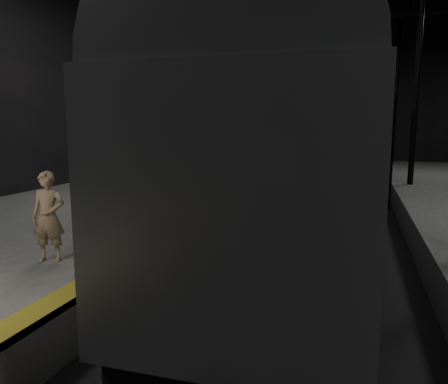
% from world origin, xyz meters
% --- Properties ---
extents(ground, '(44.00, 44.00, 0.00)m').
position_xyz_m(ground, '(0.00, 0.00, 0.00)').
color(ground, black).
rests_on(ground, ground).
extents(platform_left, '(9.00, 43.80, 1.00)m').
position_xyz_m(platform_left, '(-7.50, 0.00, 0.50)').
color(platform_left, '#4A4A47').
rests_on(platform_left, ground).
extents(tactile_strip, '(0.50, 43.80, 0.01)m').
position_xyz_m(tactile_strip, '(-3.25, 0.00, 1.00)').
color(tactile_strip, olive).
rests_on(tactile_strip, platform_left).
extents(track, '(2.40, 43.00, 0.24)m').
position_xyz_m(track, '(0.00, 0.00, 0.07)').
color(track, '#3F3328').
rests_on(track, ground).
extents(train, '(3.29, 21.99, 5.88)m').
position_xyz_m(train, '(-0.00, 0.76, 3.28)').
color(train, '#9D9EA4').
rests_on(train, ground).
extents(woman, '(0.78, 0.61, 1.89)m').
position_xyz_m(woman, '(-4.69, -6.81, 1.94)').
color(woman, '#9E8260').
rests_on(woman, platform_left).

